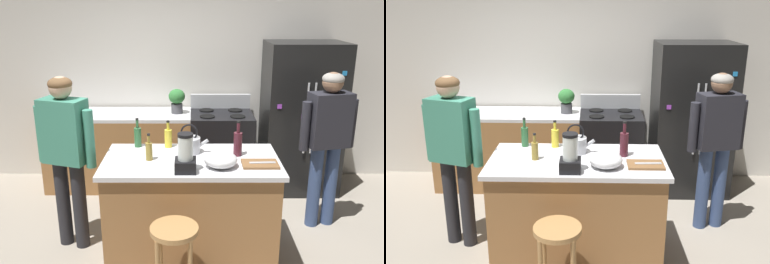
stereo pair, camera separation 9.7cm
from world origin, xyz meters
TOP-DOWN VIEW (x-y plane):
  - ground_plane at (0.00, 0.00)m, footprint 14.00×14.00m
  - back_wall at (0.00, 1.95)m, footprint 8.00×0.10m
  - kitchen_island at (0.00, 0.00)m, footprint 1.52×0.80m
  - back_counter_run at (-0.80, 1.55)m, footprint 2.00×0.64m
  - refrigerator at (1.34, 1.50)m, footprint 0.90×0.73m
  - stove_range at (0.37, 1.52)m, footprint 0.76×0.65m
  - person_by_island_left at (-1.13, 0.19)m, footprint 0.59×0.33m
  - person_by_sink_right at (1.36, 0.57)m, footprint 0.60×0.30m
  - bar_stool at (-0.12, -0.65)m, footprint 0.36×0.36m
  - potted_plant at (-0.18, 1.55)m, footprint 0.20×0.20m
  - blender_appliance at (-0.05, -0.27)m, footprint 0.17×0.17m
  - bottle_olive_oil at (-0.50, 0.32)m, footprint 0.07×0.07m
  - bottle_vinegar at (-0.36, -0.02)m, footprint 0.06×0.06m
  - bottle_wine at (0.41, 0.09)m, footprint 0.08×0.08m
  - bottle_soda at (-0.21, 0.31)m, footprint 0.07×0.07m
  - mixing_bowl at (0.24, -0.17)m, footprint 0.28×0.28m
  - tea_kettle at (-0.02, 0.16)m, footprint 0.28×0.20m
  - cutting_board at (0.57, -0.14)m, footprint 0.30×0.20m
  - chef_knife at (0.59, -0.14)m, footprint 0.22×0.04m

SIDE VIEW (x-z plane):
  - ground_plane at x=0.00m, z-range 0.00..0.00m
  - back_counter_run at x=-0.80m, z-range 0.00..0.96m
  - kitchen_island at x=0.00m, z-range 0.00..0.96m
  - stove_range at x=0.37m, z-range -0.08..1.06m
  - bar_stool at x=-0.12m, z-range 0.19..0.86m
  - refrigerator at x=1.34m, z-range 0.00..1.82m
  - cutting_board at x=0.57m, z-range 0.96..0.98m
  - chef_knife at x=0.59m, z-range 0.98..0.99m
  - person_by_sink_right at x=1.36m, z-range 0.17..1.80m
  - person_by_island_left at x=-1.13m, z-range 0.17..1.82m
  - mixing_bowl at x=0.24m, z-range 0.96..1.08m
  - tea_kettle at x=-0.02m, z-range 0.90..1.17m
  - bottle_vinegar at x=-0.36m, z-range 0.93..1.16m
  - bottle_soda at x=-0.21m, z-range 0.92..1.18m
  - bottle_olive_oil at x=-0.50m, z-range 0.92..1.20m
  - bottle_wine at x=0.41m, z-range 0.92..1.23m
  - blender_appliance at x=-0.05m, z-range 0.93..1.25m
  - potted_plant at x=-0.18m, z-range 0.98..1.28m
  - back_wall at x=0.00m, z-range 0.00..2.70m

